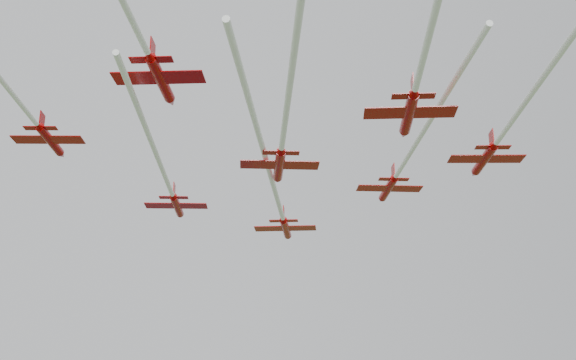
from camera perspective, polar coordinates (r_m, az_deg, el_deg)
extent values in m
cylinder|color=#9E0001|center=(114.61, -0.18, -3.83)|extent=(3.77, 9.28, 1.21)
cone|color=#9E0001|center=(120.05, 0.02, -4.53)|extent=(1.71, 2.23, 1.21)
cone|color=#9E0001|center=(109.50, -0.39, -3.10)|extent=(1.42, 1.57, 1.10)
ellipsoid|color=black|center=(116.83, -0.10, -3.90)|extent=(0.73, 1.13, 0.35)
cube|color=#9E0001|center=(113.69, -0.22, -3.84)|extent=(10.06, 5.45, 0.11)
cube|color=#9E0001|center=(110.50, -0.35, -3.25)|extent=(4.58, 2.49, 0.09)
cube|color=#9E0001|center=(111.04, -0.34, -2.68)|extent=(0.66, 1.93, 2.19)
cylinder|color=silver|center=(82.33, -1.95, 2.33)|extent=(16.43, 54.18, 0.66)
cylinder|color=#9E0001|center=(101.40, -8.77, -2.02)|extent=(2.54, 8.27, 1.06)
cone|color=#9E0001|center=(106.14, -8.46, -2.81)|extent=(1.36, 1.90, 1.06)
cone|color=#9E0001|center=(96.96, -9.09, -1.21)|extent=(1.16, 1.32, 0.97)
ellipsoid|color=black|center=(103.35, -8.64, -2.13)|extent=(0.57, 0.98, 0.31)
cube|color=#9E0001|center=(100.60, -8.83, -2.02)|extent=(8.82, 4.02, 0.10)
cube|color=#9E0001|center=(97.83, -9.02, -1.38)|extent=(4.01, 1.84, 0.08)
cube|color=#9E0001|center=(98.33, -8.98, -0.82)|extent=(0.41, 1.73, 1.93)
cylinder|color=silver|center=(78.67, -10.80, 3.12)|extent=(7.52, 37.65, 0.58)
cylinder|color=#9E0001|center=(102.30, 7.92, -0.67)|extent=(2.43, 8.76, 1.12)
cone|color=#9E0001|center=(107.22, 7.38, -1.56)|extent=(1.39, 1.99, 1.12)
cone|color=#9E0001|center=(97.70, 8.47, 0.24)|extent=(1.20, 1.37, 1.02)
ellipsoid|color=black|center=(104.33, 7.69, -0.81)|extent=(0.57, 1.03, 0.33)
cube|color=#9E0001|center=(101.46, 8.01, -0.67)|extent=(9.30, 4.00, 0.10)
cube|color=#9E0001|center=(98.60, 8.36, 0.05)|extent=(4.23, 1.83, 0.08)
cube|color=#9E0001|center=(99.16, 8.30, 0.63)|extent=(0.38, 1.83, 2.05)
cylinder|color=silver|center=(79.77, 11.31, 4.88)|extent=(6.46, 38.11, 0.61)
cylinder|color=#9E0001|center=(87.85, -18.28, 3.00)|extent=(2.55, 7.80, 1.00)
cone|color=#9E0001|center=(92.02, -17.44, 1.91)|extent=(1.32, 1.81, 1.00)
cone|color=#9E0001|center=(83.97, -19.15, 4.12)|extent=(1.12, 1.26, 0.91)
ellipsoid|color=black|center=(89.59, -17.92, 2.78)|extent=(0.55, 0.93, 0.29)
cube|color=#9E0001|center=(87.12, -18.43, 3.04)|extent=(8.34, 3.95, 0.09)
cube|color=#9E0001|center=(84.72, -18.97, 3.89)|extent=(3.80, 1.81, 0.07)
cube|color=#9E0001|center=(85.26, -18.86, 4.47)|extent=(0.42, 1.63, 1.83)
cylinder|color=#9E0001|center=(85.57, -0.69, 1.17)|extent=(2.54, 9.01, 1.16)
cone|color=#9E0001|center=(90.66, -0.85, 0.00)|extent=(1.44, 2.05, 1.16)
cone|color=#9E0001|center=(80.80, -0.53, 2.42)|extent=(1.24, 1.41, 1.05)
ellipsoid|color=black|center=(87.68, -0.76, 0.96)|extent=(0.59, 1.06, 0.34)
cube|color=#9E0001|center=(84.69, -0.67, 1.20)|extent=(9.56, 4.14, 0.11)
cube|color=#9E0001|center=(81.73, -0.57, 2.16)|extent=(4.35, 1.90, 0.08)
cube|color=#9E0001|center=(82.35, -0.57, 2.86)|extent=(0.40, 1.89, 2.10)
cylinder|color=silver|center=(57.86, 0.70, 11.59)|extent=(8.38, 49.25, 0.63)
cylinder|color=#9E0001|center=(89.98, 15.25, 1.59)|extent=(2.94, 8.57, 1.11)
cone|color=#9E0001|center=(94.69, 14.49, 0.49)|extent=(1.47, 2.01, 1.11)
cone|color=#9E0001|center=(85.60, 16.04, 2.73)|extent=(1.24, 1.40, 1.00)
ellipsoid|color=black|center=(91.94, 14.93, 1.39)|extent=(0.62, 1.02, 0.32)
cube|color=#9E0001|center=(89.17, 15.39, 1.62)|extent=(9.20, 4.48, 0.10)
cube|color=#9E0001|center=(86.45, 15.88, 2.50)|extent=(4.18, 2.05, 0.08)
cube|color=#9E0001|center=(87.03, 15.78, 3.13)|extent=(0.49, 1.79, 2.01)
cylinder|color=silver|center=(69.20, 20.07, 8.46)|extent=(8.60, 35.93, 0.60)
cylinder|color=#9E0001|center=(69.50, -10.04, 7.85)|extent=(3.19, 8.24, 1.07)
cone|color=#9E0001|center=(73.88, -9.20, 6.12)|extent=(1.49, 1.97, 1.07)
cone|color=#9E0001|center=(65.45, -10.94, 9.70)|extent=(1.24, 1.38, 0.97)
ellipsoid|color=black|center=(71.36, -9.68, 7.43)|extent=(0.63, 1.00, 0.31)
cube|color=#9E0001|center=(68.71, -10.19, 7.96)|extent=(8.91, 4.67, 0.10)
cube|color=#9E0001|center=(66.24, -10.75, 9.32)|extent=(4.05, 2.14, 0.08)
cube|color=#9E0001|center=(66.91, -10.66, 10.05)|extent=(0.55, 1.71, 1.94)
cylinder|color=#9E0001|center=(71.79, 9.53, 5.20)|extent=(3.33, 8.57, 1.11)
cone|color=#9E0001|center=(76.54, 9.13, 3.61)|extent=(1.55, 2.05, 1.11)
cone|color=#9E0001|center=(67.38, 9.97, 6.90)|extent=(1.29, 1.44, 1.01)
ellipsoid|color=black|center=(73.79, 9.35, 4.84)|extent=(0.66, 1.04, 0.32)
cube|color=#9E0001|center=(70.95, 9.61, 5.28)|extent=(9.27, 4.87, 0.10)
cube|color=#9E0001|center=(68.24, 9.88, 6.55)|extent=(4.22, 2.23, 0.08)
cube|color=#9E0001|center=(68.90, 9.81, 7.31)|extent=(0.58, 1.78, 2.02)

